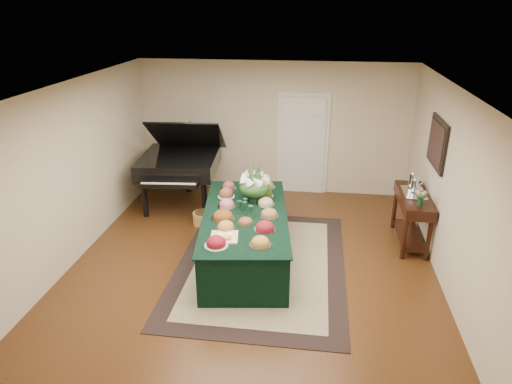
# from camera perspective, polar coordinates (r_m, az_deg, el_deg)

# --- Properties ---
(ground) EXTENTS (6.00, 6.00, 0.00)m
(ground) POSITION_cam_1_polar(r_m,az_deg,el_deg) (7.22, -0.33, -8.63)
(ground) COLOR black
(ground) RESTS_ON ground
(area_rug) EXTENTS (2.54, 3.55, 0.01)m
(area_rug) POSITION_cam_1_polar(r_m,az_deg,el_deg) (7.12, 0.64, -9.04)
(area_rug) COLOR black
(area_rug) RESTS_ON ground
(kitchen_doorway) EXTENTS (1.05, 0.07, 2.10)m
(kitchen_doorway) POSITION_cam_1_polar(r_m,az_deg,el_deg) (9.48, 5.83, 5.84)
(kitchen_doorway) COLOR silver
(kitchen_doorway) RESTS_ON ground
(buffet_table) EXTENTS (1.62, 2.85, 0.77)m
(buffet_table) POSITION_cam_1_polar(r_m,az_deg,el_deg) (7.13, -1.35, -5.48)
(buffet_table) COLOR black
(buffet_table) RESTS_ON ground
(food_platters) EXTENTS (1.10, 2.44, 0.12)m
(food_platters) POSITION_cam_1_polar(r_m,az_deg,el_deg) (6.99, -1.41, -2.12)
(food_platters) COLOR #B1BBB1
(food_platters) RESTS_ON buffet_table
(cutting_board) EXTENTS (0.42, 0.42, 0.10)m
(cutting_board) POSITION_cam_1_polar(r_m,az_deg,el_deg) (6.28, -3.99, -5.40)
(cutting_board) COLOR tan
(cutting_board) RESTS_ON buffet_table
(green_goblets) EXTENTS (0.27, 0.32, 0.18)m
(green_goblets) POSITION_cam_1_polar(r_m,az_deg,el_deg) (6.96, -1.38, -1.88)
(green_goblets) COLOR #133120
(green_goblets) RESTS_ON buffet_table
(floral_centerpiece) EXTENTS (0.51, 0.51, 0.51)m
(floral_centerpiece) POSITION_cam_1_polar(r_m,az_deg,el_deg) (7.29, -0.18, 1.12)
(floral_centerpiece) COLOR #133120
(floral_centerpiece) RESTS_ON buffet_table
(grand_piano) EXTENTS (1.64, 1.84, 1.77)m
(grand_piano) POSITION_cam_1_polar(r_m,az_deg,el_deg) (8.95, -9.49, 3.71)
(grand_piano) COLOR black
(grand_piano) RESTS_ON ground
(wicker_basket) EXTENTS (0.36, 0.36, 0.22)m
(wicker_basket) POSITION_cam_1_polar(r_m,az_deg,el_deg) (8.36, -6.66, -3.27)
(wicker_basket) COLOR #AC8245
(wicker_basket) RESTS_ON ground
(mahogany_sideboard) EXTENTS (0.45, 1.29, 0.88)m
(mahogany_sideboard) POSITION_cam_1_polar(r_m,az_deg,el_deg) (7.85, 19.03, -1.66)
(mahogany_sideboard) COLOR black
(mahogany_sideboard) RESTS_ON ground
(tea_service) EXTENTS (0.34, 0.58, 0.30)m
(tea_service) POSITION_cam_1_polar(r_m,az_deg,el_deg) (7.89, 19.10, 0.94)
(tea_service) COLOR silver
(tea_service) RESTS_ON mahogany_sideboard
(pink_bouquet) EXTENTS (0.20, 0.20, 0.25)m
(pink_bouquet) POSITION_cam_1_polar(r_m,az_deg,el_deg) (7.34, 19.93, -0.37)
(pink_bouquet) COLOR #133120
(pink_bouquet) RESTS_ON mahogany_sideboard
(wall_painting) EXTENTS (0.05, 0.95, 0.75)m
(wall_painting) POSITION_cam_1_polar(r_m,az_deg,el_deg) (7.55, 21.71, 5.69)
(wall_painting) COLOR black
(wall_painting) RESTS_ON ground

